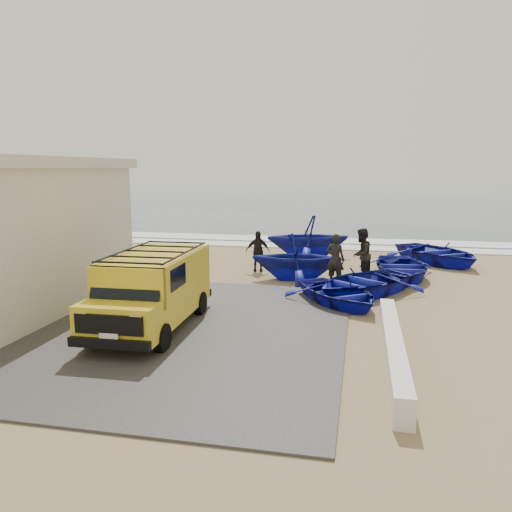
{
  "coord_description": "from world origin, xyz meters",
  "views": [
    {
      "loc": [
        4.24,
        -13.37,
        4.0
      ],
      "look_at": [
        0.96,
        2.14,
        1.2
      ],
      "focal_mm": 35.0,
      "sensor_mm": 36.0,
      "label": 1
    }
  ],
  "objects_px": {
    "boat_near_left": "(338,293)",
    "boat_far_right": "(437,253)",
    "fisherman_front": "(335,260)",
    "fisherman_middle": "(361,254)",
    "boat_mid_left": "(296,257)",
    "boat_far_left": "(308,237)",
    "van": "(153,287)",
    "fisherman_back": "(258,251)",
    "boat_near_right": "(363,282)",
    "parapet": "(393,348)",
    "boat_mid_right": "(401,267)"
  },
  "relations": [
    {
      "from": "boat_near_left",
      "to": "boat_far_right",
      "type": "bearing_deg",
      "value": 27.72
    },
    {
      "from": "fisherman_front",
      "to": "fisherman_middle",
      "type": "distance_m",
      "value": 1.31
    },
    {
      "from": "boat_mid_left",
      "to": "boat_far_left",
      "type": "height_order",
      "value": "boat_far_left"
    },
    {
      "from": "van",
      "to": "boat_far_right",
      "type": "distance_m",
      "value": 13.47
    },
    {
      "from": "fisherman_middle",
      "to": "fisherman_back",
      "type": "height_order",
      "value": "fisherman_middle"
    },
    {
      "from": "fisherman_front",
      "to": "fisherman_middle",
      "type": "relative_size",
      "value": 0.95
    },
    {
      "from": "boat_near_right",
      "to": "fisherman_middle",
      "type": "relative_size",
      "value": 2.1
    },
    {
      "from": "parapet",
      "to": "boat_near_right",
      "type": "relative_size",
      "value": 1.52
    },
    {
      "from": "van",
      "to": "boat_near_right",
      "type": "distance_m",
      "value": 6.93
    },
    {
      "from": "boat_mid_left",
      "to": "boat_far_left",
      "type": "relative_size",
      "value": 0.88
    },
    {
      "from": "boat_near_right",
      "to": "parapet",
      "type": "bearing_deg",
      "value": -45.37
    },
    {
      "from": "parapet",
      "to": "boat_near_left",
      "type": "height_order",
      "value": "boat_near_left"
    },
    {
      "from": "parapet",
      "to": "fisherman_front",
      "type": "distance_m",
      "value": 6.9
    },
    {
      "from": "boat_near_right",
      "to": "fisherman_back",
      "type": "relative_size",
      "value": 2.49
    },
    {
      "from": "boat_mid_right",
      "to": "fisherman_front",
      "type": "distance_m",
      "value": 2.9
    },
    {
      "from": "boat_far_right",
      "to": "fisherman_middle",
      "type": "relative_size",
      "value": 2.32
    },
    {
      "from": "fisherman_front",
      "to": "boat_far_right",
      "type": "bearing_deg",
      "value": -111.06
    },
    {
      "from": "parapet",
      "to": "fisherman_back",
      "type": "distance_m",
      "value": 9.7
    },
    {
      "from": "boat_near_right",
      "to": "fisherman_middle",
      "type": "xyz_separation_m",
      "value": [
        -0.08,
        2.12,
        0.53
      ]
    },
    {
      "from": "fisherman_back",
      "to": "fisherman_middle",
      "type": "bearing_deg",
      "value": -22.44
    },
    {
      "from": "boat_near_right",
      "to": "boat_far_left",
      "type": "relative_size",
      "value": 1.09
    },
    {
      "from": "boat_mid_left",
      "to": "boat_mid_right",
      "type": "xyz_separation_m",
      "value": [
        3.73,
        1.13,
        -0.43
      ]
    },
    {
      "from": "boat_mid_right",
      "to": "fisherman_front",
      "type": "bearing_deg",
      "value": -149.5
    },
    {
      "from": "boat_far_right",
      "to": "boat_mid_right",
      "type": "bearing_deg",
      "value": -150.26
    },
    {
      "from": "fisherman_middle",
      "to": "fisherman_back",
      "type": "relative_size",
      "value": 1.18
    },
    {
      "from": "boat_far_left",
      "to": "boat_far_right",
      "type": "distance_m",
      "value": 5.58
    },
    {
      "from": "fisherman_back",
      "to": "fisherman_front",
      "type": "bearing_deg",
      "value": -40.94
    },
    {
      "from": "boat_near_left",
      "to": "parapet",
      "type": "bearing_deg",
      "value": -107.24
    },
    {
      "from": "boat_near_right",
      "to": "fisherman_front",
      "type": "bearing_deg",
      "value": 168.18
    },
    {
      "from": "fisherman_middle",
      "to": "fisherman_back",
      "type": "xyz_separation_m",
      "value": [
        -3.97,
        0.81,
        -0.15
      ]
    },
    {
      "from": "boat_far_left",
      "to": "fisherman_middle",
      "type": "bearing_deg",
      "value": 14.25
    },
    {
      "from": "boat_mid_right",
      "to": "boat_near_right",
      "type": "bearing_deg",
      "value": -121.14
    },
    {
      "from": "boat_mid_right",
      "to": "fisherman_middle",
      "type": "distance_m",
      "value": 1.69
    },
    {
      "from": "van",
      "to": "boat_mid_left",
      "type": "relative_size",
      "value": 1.44
    },
    {
      "from": "boat_mid_left",
      "to": "fisherman_front",
      "type": "distance_m",
      "value": 1.52
    },
    {
      "from": "boat_near_left",
      "to": "boat_far_left",
      "type": "bearing_deg",
      "value": 67.55
    },
    {
      "from": "van",
      "to": "boat_far_left",
      "type": "bearing_deg",
      "value": 74.53
    },
    {
      "from": "boat_mid_left",
      "to": "fisherman_middle",
      "type": "bearing_deg",
      "value": -84.92
    },
    {
      "from": "boat_mid_left",
      "to": "fisherman_back",
      "type": "distance_m",
      "value": 2.1
    },
    {
      "from": "van",
      "to": "boat_mid_left",
      "type": "xyz_separation_m",
      "value": [
        2.82,
        6.24,
        -0.21
      ]
    },
    {
      "from": "fisherman_back",
      "to": "boat_mid_right",
      "type": "bearing_deg",
      "value": -12.21
    },
    {
      "from": "boat_far_left",
      "to": "fisherman_middle",
      "type": "relative_size",
      "value": 1.93
    },
    {
      "from": "boat_near_right",
      "to": "fisherman_front",
      "type": "distance_m",
      "value": 1.57
    },
    {
      "from": "boat_mid_left",
      "to": "boat_mid_right",
      "type": "relative_size",
      "value": 0.81
    },
    {
      "from": "boat_near_right",
      "to": "boat_far_right",
      "type": "distance_m",
      "value": 6.8
    },
    {
      "from": "boat_far_right",
      "to": "boat_mid_left",
      "type": "bearing_deg",
      "value": -173.53
    },
    {
      "from": "boat_near_left",
      "to": "fisherman_back",
      "type": "bearing_deg",
      "value": 92.67
    },
    {
      "from": "parapet",
      "to": "fisherman_back",
      "type": "bearing_deg",
      "value": 118.83
    },
    {
      "from": "fisherman_middle",
      "to": "fisherman_back",
      "type": "distance_m",
      "value": 4.06
    },
    {
      "from": "van",
      "to": "boat_far_right",
      "type": "relative_size",
      "value": 1.05
    }
  ]
}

